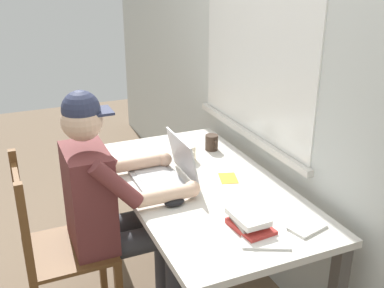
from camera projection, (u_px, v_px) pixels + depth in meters
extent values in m
cube|color=beige|center=(288.00, 64.00, 2.34)|extent=(6.00, 0.04, 2.60)
cube|color=white|center=(255.00, 42.00, 2.56)|extent=(1.15, 0.01, 1.04)
cube|color=beige|center=(249.00, 133.00, 2.76)|extent=(1.21, 0.06, 0.04)
cube|color=beige|center=(202.00, 187.00, 2.39)|extent=(1.47, 0.78, 0.03)
cube|color=#4C4742|center=(110.00, 201.00, 2.98)|extent=(0.06, 0.06, 0.69)
cube|color=#4C4742|center=(205.00, 182.00, 3.24)|extent=(0.06, 0.06, 0.69)
cube|color=brown|center=(89.00, 198.00, 2.23)|extent=(0.34, 0.20, 0.50)
sphere|color=#DBB293|center=(82.00, 121.00, 2.08)|extent=(0.19, 0.19, 0.19)
sphere|color=#282D47|center=(81.00, 109.00, 2.06)|extent=(0.17, 0.17, 0.17)
cube|color=#282D47|center=(100.00, 111.00, 2.10)|extent=(0.13, 0.10, 0.01)
cylinder|color=#38383D|center=(127.00, 225.00, 2.48)|extent=(0.13, 0.40, 0.13)
cylinder|color=#38383D|center=(137.00, 242.00, 2.32)|extent=(0.13, 0.40, 0.13)
cylinder|color=#38383D|center=(163.00, 253.00, 2.64)|extent=(0.10, 0.10, 0.48)
cylinder|color=#38383D|center=(175.00, 271.00, 2.49)|extent=(0.10, 0.10, 0.48)
cylinder|color=brown|center=(96.00, 152.00, 2.38)|extent=(0.10, 0.25, 0.26)
cylinder|color=#DBB293|center=(140.00, 163.00, 2.50)|extent=(0.07, 0.28, 0.07)
sphere|color=#DBB293|center=(165.00, 159.00, 2.55)|extent=(0.08, 0.08, 0.08)
cylinder|color=brown|center=(116.00, 185.00, 2.04)|extent=(0.10, 0.25, 0.26)
cylinder|color=#DBB293|center=(166.00, 195.00, 2.16)|extent=(0.07, 0.28, 0.07)
sphere|color=#DBB293|center=(192.00, 189.00, 2.22)|extent=(0.08, 0.08, 0.08)
cube|color=brown|center=(69.00, 249.00, 2.29)|extent=(0.42, 0.42, 0.02)
cube|color=brown|center=(102.00, 259.00, 2.61)|extent=(0.04, 0.04, 0.46)
cube|color=brown|center=(31.00, 276.00, 2.47)|extent=(0.04, 0.04, 0.46)
cube|color=brown|center=(26.00, 234.00, 1.96)|extent=(0.04, 0.04, 0.48)
cube|color=brown|center=(18.00, 195.00, 2.28)|extent=(0.04, 0.04, 0.48)
cube|color=brown|center=(25.00, 235.00, 2.17)|extent=(0.36, 0.02, 0.04)
cube|color=brown|center=(21.00, 209.00, 2.11)|extent=(0.36, 0.02, 0.04)
cube|color=brown|center=(17.00, 182.00, 2.06)|extent=(0.36, 0.02, 0.04)
cube|color=#ADAFB2|center=(158.00, 181.00, 2.40)|extent=(0.33, 0.23, 0.02)
cube|color=silver|center=(158.00, 179.00, 2.40)|extent=(0.29, 0.17, 0.00)
cube|color=#ADAFB2|center=(182.00, 156.00, 2.41)|extent=(0.33, 0.05, 0.22)
cube|color=#4C515B|center=(182.00, 156.00, 2.41)|extent=(0.29, 0.04, 0.19)
ellipsoid|color=black|center=(174.00, 202.00, 2.17)|extent=(0.06, 0.10, 0.03)
cylinder|color=beige|center=(189.00, 153.00, 2.65)|extent=(0.07, 0.07, 0.09)
torus|color=beige|center=(193.00, 155.00, 2.61)|extent=(0.05, 0.01, 0.05)
cylinder|color=#38281E|center=(212.00, 142.00, 2.79)|extent=(0.08, 0.08, 0.09)
torus|color=#38281E|center=(215.00, 145.00, 2.74)|extent=(0.05, 0.01, 0.05)
cube|color=#BC332D|center=(251.00, 227.00, 1.98)|extent=(0.21, 0.15, 0.03)
cube|color=gray|center=(249.00, 221.00, 1.98)|extent=(0.15, 0.13, 0.02)
cube|color=white|center=(248.00, 217.00, 1.97)|extent=(0.19, 0.13, 0.03)
cube|color=white|center=(264.00, 234.00, 1.94)|extent=(0.28, 0.27, 0.01)
cube|color=white|center=(296.00, 221.00, 2.03)|extent=(0.25, 0.21, 0.01)
cube|color=gold|center=(229.00, 179.00, 2.44)|extent=(0.15, 0.13, 0.00)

